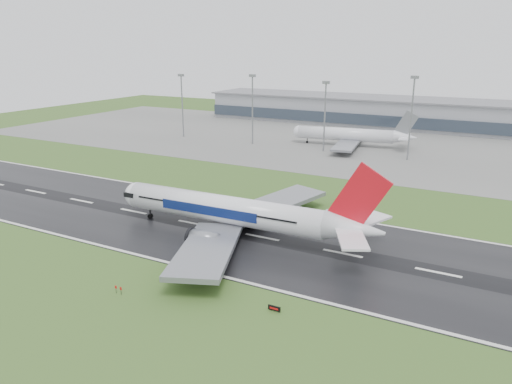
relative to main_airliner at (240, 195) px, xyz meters
The scene contains 11 objects.
ground 11.46m from the main_airliner, 14.55° to the left, with size 520.00×520.00×0.00m, color #32541F.
runway 11.42m from the main_airliner, 14.55° to the left, with size 400.00×45.00×0.10m, color black.
apron 126.84m from the main_airliner, 87.68° to the left, with size 400.00×130.00×0.08m, color slate.
terminal 186.42m from the main_airliner, 88.43° to the left, with size 240.00×36.00×15.00m, color gray.
main_airliner is the anchor object (origin of this frame).
parked_airliner 118.38m from the main_airliner, 94.79° to the left, with size 56.52×52.62×16.57m, color silver, non-canonical shape.
runway_sign 36.60m from the main_airliner, 50.81° to the right, with size 2.30×0.26×1.04m, color black, non-canonical shape.
floodmast_0 136.28m from the main_airliner, 131.93° to the left, with size 0.64×0.64×29.66m, color gray.
floodmast_1 113.76m from the main_airliner, 116.93° to the left, with size 0.64×0.64×30.48m, color gray.
floodmast_2 102.74m from the main_airliner, 99.23° to the left, with size 0.64×0.64×28.67m, color gray.
floodmast_3 103.29m from the main_airliner, 79.28° to the left, with size 0.64×0.64×31.81m, color gray.
Camera 1 is at (48.79, -94.86, 43.78)m, focal length 33.74 mm.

